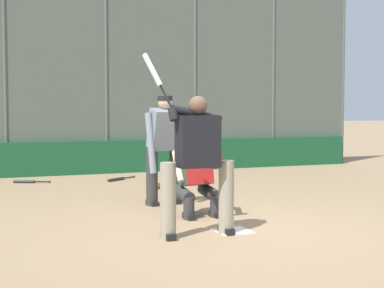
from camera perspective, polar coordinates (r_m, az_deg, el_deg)
name	(u,v)px	position (r m, az deg, el deg)	size (l,w,h in m)	color
ground_plane	(233,231)	(6.81, 4.35, -9.28)	(160.00, 160.00, 0.00)	#9E7F5B
home_plate_marker	(233,231)	(6.81, 4.35, -9.23)	(0.43, 0.43, 0.01)	white
backstop_fence	(106,69)	(13.42, -9.13, 7.93)	(14.22, 0.08, 4.97)	#515651
padding_wall	(108,157)	(13.32, -8.95, -1.38)	(13.86, 0.18, 0.81)	#19512D
bleachers_beyond	(178,149)	(16.23, -1.56, -0.58)	(9.90, 1.95, 1.16)	slate
batter_at_plate	(197,160)	(6.40, 0.54, -1.73)	(1.05, 0.59, 2.21)	gray
catcher_behind_plate	(197,173)	(7.68, 0.58, -3.12)	(0.64, 0.74, 1.20)	#333333
umpire_home	(165,146)	(8.61, -2.93, -0.22)	(0.72, 0.49, 1.77)	#333333
spare_bat_near_backstop	(27,182)	(11.89, -17.19, -3.85)	(0.74, 0.39, 0.07)	black
spare_bat_by_padding	(118,179)	(11.91, -7.88, -3.72)	(0.75, 0.53, 0.07)	black
fielding_glove_on_dirt	(161,186)	(10.59, -3.28, -4.45)	(0.31, 0.24, 0.11)	#56331E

